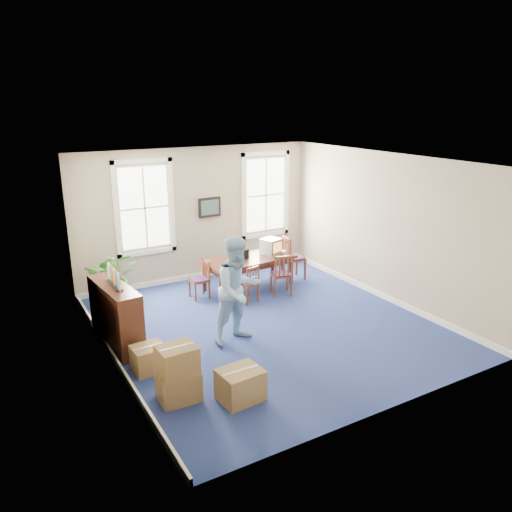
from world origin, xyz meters
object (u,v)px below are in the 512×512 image
conference_table (249,273)px  potted_plant (112,277)px  chair_near_left (248,283)px  crt_tv (271,246)px  credenza (116,314)px  cardboard_boxes (189,365)px  man (238,290)px

conference_table → potted_plant: 3.08m
chair_near_left → conference_table: bearing=-134.6°
crt_tv → chair_near_left: crt_tv is taller
conference_table → potted_plant: (-3.00, 0.62, 0.24)m
potted_plant → crt_tv: bearing=-8.9°
credenza → chair_near_left: bearing=5.9°
crt_tv → cardboard_boxes: crt_tv is taller
crt_tv → credenza: (-4.09, -1.40, -0.31)m
conference_table → potted_plant: size_ratio=1.77×
potted_plant → conference_table: bearing=-11.7°
conference_table → man: bearing=-127.2°
man → chair_near_left: bearing=46.9°
conference_table → credenza: credenza is taller
conference_table → chair_near_left: 0.85m
crt_tv → man: size_ratio=0.22×
chair_near_left → potted_plant: size_ratio=0.70×
conference_table → man: man is taller
man → conference_table: bearing=47.9°
potted_plant → man: bearing=-62.1°
man → potted_plant: size_ratio=1.64×
conference_table → credenza: 3.72m
conference_table → crt_tv: size_ratio=4.84×
crt_tv → man: man is taller
credenza → potted_plant: size_ratio=1.27×
chair_near_left → cardboard_boxes: cardboard_boxes is taller
chair_near_left → credenza: 3.09m
potted_plant → chair_near_left: bearing=-27.7°
potted_plant → cardboard_boxes: (0.09, -4.01, -0.15)m
conference_table → man: size_ratio=1.08×
man → potted_plant: man is taller
chair_near_left → potted_plant: potted_plant is taller
conference_table → man: 2.77m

